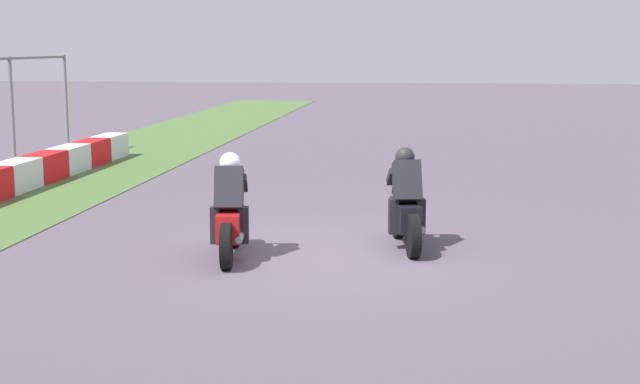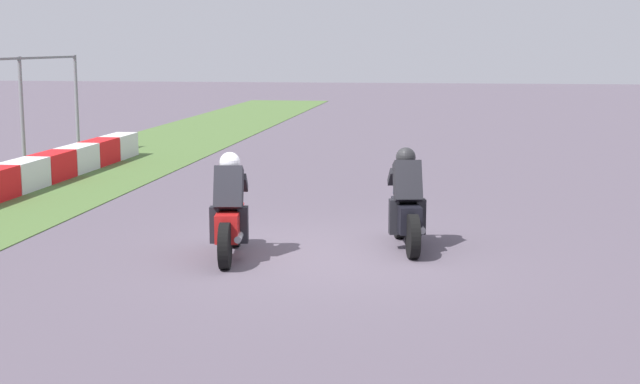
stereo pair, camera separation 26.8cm
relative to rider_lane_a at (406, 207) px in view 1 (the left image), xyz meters
The scene contains 3 objects.
ground_plane 1.46m from the rider_lane_a, 116.97° to the left, with size 120.00×120.00×0.00m, color #564C59.
rider_lane_a is the anchor object (origin of this frame).
rider_lane_b 2.66m from the rider_lane_a, 111.46° to the left, with size 2.04×0.59×1.51m.
Camera 1 is at (-12.82, -1.53, 3.03)m, focal length 50.82 mm.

